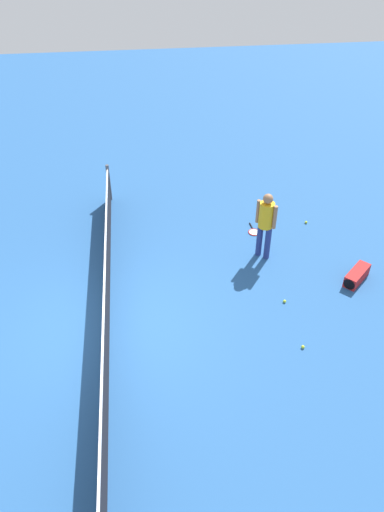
# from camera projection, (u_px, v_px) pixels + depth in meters

# --- Properties ---
(ground_plane) EXTENTS (40.00, 40.00, 0.00)m
(ground_plane) POSITION_uv_depth(u_px,v_px,m) (109.00, 327.00, 10.08)
(ground_plane) COLOR #265693
(court_net) EXTENTS (10.09, 0.09, 1.07)m
(court_net) POSITION_uv_depth(u_px,v_px,m) (106.00, 309.00, 9.77)
(court_net) COLOR #4C4C51
(court_net) RESTS_ON ground_plane
(player_near_side) EXTENTS (0.48, 0.48, 1.70)m
(player_near_side) POSITION_uv_depth(u_px,v_px,m) (266.00, 221.00, 11.34)
(player_near_side) COLOR navy
(player_near_side) RESTS_ON ground_plane
(tennis_racket_near_player) EXTENTS (0.59, 0.34, 0.03)m
(tennis_racket_near_player) POSITION_uv_depth(u_px,v_px,m) (254.00, 232.00, 12.73)
(tennis_racket_near_player) COLOR red
(tennis_racket_near_player) RESTS_ON ground_plane
(tennis_ball_near_player) EXTENTS (0.07, 0.07, 0.07)m
(tennis_ball_near_player) POSITION_uv_depth(u_px,v_px,m) (285.00, 301.00, 10.63)
(tennis_ball_near_player) COLOR #C6E033
(tennis_ball_near_player) RESTS_ON ground_plane
(tennis_ball_by_net) EXTENTS (0.07, 0.07, 0.07)m
(tennis_ball_by_net) POSITION_uv_depth(u_px,v_px,m) (306.00, 222.00, 13.04)
(tennis_ball_by_net) COLOR #C6E033
(tennis_ball_by_net) RESTS_ON ground_plane
(tennis_ball_midcourt) EXTENTS (0.07, 0.07, 0.07)m
(tennis_ball_midcourt) POSITION_uv_depth(u_px,v_px,m) (303.00, 347.00, 9.61)
(tennis_ball_midcourt) COLOR #C6E033
(tennis_ball_midcourt) RESTS_ON ground_plane
(equipment_bag) EXTENTS (0.76, 0.77, 0.28)m
(equipment_bag) POSITION_uv_depth(u_px,v_px,m) (356.00, 276.00, 11.13)
(equipment_bag) COLOR #B21E1E
(equipment_bag) RESTS_ON ground_plane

